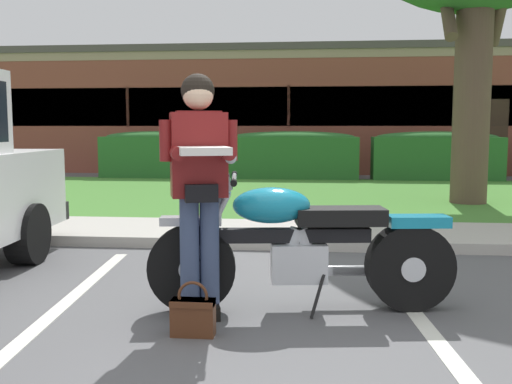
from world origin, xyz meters
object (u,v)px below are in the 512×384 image
(handbag, at_px, (193,314))
(rider_person, at_px, (199,176))
(hedge_left, at_px, (155,154))
(hedge_center_right, at_px, (436,155))
(brick_building, at_px, (295,113))
(hedge_center_left, at_px, (292,155))
(motorcycle, at_px, (312,245))

(handbag, bearing_deg, rider_person, 93.46)
(hedge_left, height_order, hedge_center_right, same)
(rider_person, relative_size, brick_building, 0.06)
(hedge_left, bearing_deg, hedge_center_right, 0.00)
(handbag, height_order, hedge_center_left, hedge_center_left)
(rider_person, bearing_deg, hedge_center_right, 71.22)
(hedge_left, height_order, hedge_center_left, same)
(handbag, bearing_deg, hedge_left, 106.53)
(motorcycle, distance_m, rider_person, 0.97)
(brick_building, bearing_deg, motorcycle, -87.42)
(handbag, distance_m, hedge_center_left, 11.37)
(motorcycle, xyz_separation_m, hedge_center_left, (-0.58, 10.73, 0.16))
(rider_person, bearing_deg, hedge_left, 106.94)
(brick_building, bearing_deg, hedge_center_right, -59.89)
(hedge_center_left, bearing_deg, handbag, -90.88)
(rider_person, distance_m, handbag, 0.93)
(motorcycle, bearing_deg, hedge_center_right, 74.58)
(rider_person, distance_m, brick_building, 17.45)
(rider_person, distance_m, hedge_left, 11.50)
(motorcycle, height_order, hedge_center_right, motorcycle)
(handbag, xyz_separation_m, hedge_center_left, (0.17, 11.35, 0.51))
(rider_person, height_order, hedge_center_left, rider_person)
(hedge_center_right, bearing_deg, brick_building, 120.11)
(handbag, distance_m, hedge_center_right, 11.96)
(hedge_left, relative_size, brick_building, 0.10)
(hedge_left, bearing_deg, brick_building, 62.49)
(handbag, bearing_deg, hedge_center_left, 89.12)
(rider_person, xyz_separation_m, brick_building, (0.01, 17.43, 0.85))
(rider_person, bearing_deg, brick_building, 89.98)
(motorcycle, bearing_deg, hedge_center_left, 93.11)
(rider_person, relative_size, hedge_center_left, 0.52)
(hedge_center_left, bearing_deg, hedge_center_right, 0.00)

